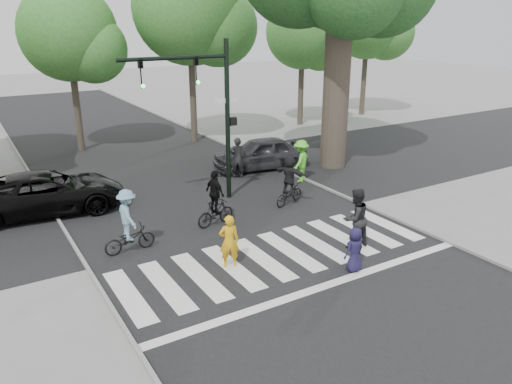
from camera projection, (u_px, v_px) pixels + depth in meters
The scene contains 21 objects.
ground at pixel (296, 268), 14.07m from camera, with size 120.00×120.00×0.00m, color gray.
road_stem at pixel (216, 212), 18.10m from camera, with size 10.00×70.00×0.01m, color black.
road_cross at pixel (183, 189), 20.52m from camera, with size 70.00×10.00×0.01m, color black.
curb_left at pixel (72, 242), 15.61m from camera, with size 0.10×70.00×0.10m, color gray.
curb_right at pixel (325, 188), 20.56m from camera, with size 0.10×70.00×0.10m, color gray.
crosswalk at pixel (283, 259), 14.60m from camera, with size 10.00×3.85×0.01m.
traffic_signal at pixel (206, 100), 17.95m from camera, with size 4.45×0.29×6.00m.
bg_tree_2 at pixel (75, 37), 24.70m from camera, with size 5.04×4.80×8.40m.
bg_tree_3 at pixel (197, 12), 26.20m from camera, with size 6.30×6.00×10.20m.
bg_tree_4 at pixel (307, 35), 31.21m from camera, with size 4.83×4.60×8.15m.
bg_tree_5 at pixel (373, 23), 34.39m from camera, with size 5.67×5.40×9.30m.
pedestrian_woman at pixel (229, 241), 13.95m from camera, with size 0.57×0.37×1.56m, color gold.
pedestrian_child at pixel (355, 250), 13.75m from camera, with size 0.63×0.41×1.28m, color #1D183E.
pedestrian_adult at pixel (355, 218), 15.10m from camera, with size 0.92×0.72×1.89m, color black.
cyclist_left at pixel (128, 225), 14.81m from camera, with size 1.58×1.03×1.97m.
cyclist_mid at pixel (215, 203), 16.76m from camera, with size 1.53×0.95×1.93m.
cyclist_right at pixel (289, 182), 18.66m from camera, with size 1.61×1.48×1.92m.
car_suv at pixel (46, 193), 17.90m from camera, with size 2.50×5.42×1.51m, color black.
car_grey at pixel (260, 153), 23.11m from camera, with size 1.76×4.37×1.49m, color #323137.
bystander_hivis at pixel (301, 161), 21.29m from camera, with size 1.17×0.67×1.81m, color #59D632.
bystander_dark at pixel (237, 158), 21.76m from camera, with size 0.66×0.43×1.81m, color black.
Camera 1 is at (-7.50, -10.15, 6.69)m, focal length 35.00 mm.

